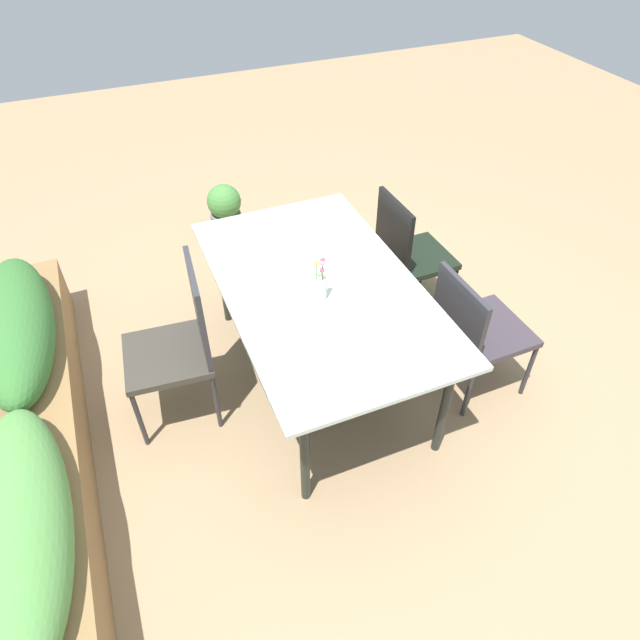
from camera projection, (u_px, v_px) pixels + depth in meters
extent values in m
plane|color=#9E7F5B|center=(338.00, 381.00, 3.61)|extent=(12.00, 12.00, 0.00)
cube|color=silver|center=(320.00, 287.00, 3.15)|extent=(1.81, 1.06, 0.03)
cube|color=#232823|center=(320.00, 291.00, 3.17)|extent=(1.77, 1.04, 0.02)
cylinder|color=#232823|center=(444.00, 407.00, 2.99)|extent=(0.05, 0.05, 0.73)
cylinder|color=#232823|center=(330.00, 253.00, 4.05)|extent=(0.05, 0.05, 0.73)
cylinder|color=#232823|center=(305.00, 456.00, 2.76)|extent=(0.05, 0.05, 0.73)
cylinder|color=#232823|center=(223.00, 279.00, 3.82)|extent=(0.05, 0.05, 0.73)
cube|color=#39323A|center=(485.00, 330.00, 3.33)|extent=(0.48, 0.48, 0.04)
cube|color=#2D2D33|center=(459.00, 313.00, 3.12)|extent=(0.46, 0.03, 0.41)
cylinder|color=#2D2D33|center=(486.00, 325.00, 3.70)|extent=(0.03, 0.03, 0.43)
cylinder|color=#2D2D33|center=(529.00, 370.00, 3.40)|extent=(0.03, 0.03, 0.43)
cylinder|color=#2D2D33|center=(429.00, 343.00, 3.57)|extent=(0.03, 0.03, 0.43)
cylinder|color=#2D2D33|center=(468.00, 391.00, 3.27)|extent=(0.03, 0.03, 0.43)
cube|color=#39362E|center=(167.00, 355.00, 3.15)|extent=(0.51, 0.51, 0.04)
cube|color=#2D2D33|center=(199.00, 310.00, 3.01)|extent=(0.45, 0.07, 0.54)
cylinder|color=#2D2D33|center=(140.00, 419.00, 3.10)|extent=(0.03, 0.03, 0.45)
cylinder|color=#2D2D33|center=(135.00, 366.00, 3.41)|extent=(0.03, 0.03, 0.45)
cylinder|color=#2D2D33|center=(216.00, 401.00, 3.20)|extent=(0.03, 0.03, 0.45)
cylinder|color=#2D2D33|center=(205.00, 351.00, 3.50)|extent=(0.03, 0.03, 0.45)
cube|color=black|center=(417.00, 257.00, 3.89)|extent=(0.45, 0.45, 0.04)
cube|color=black|center=(394.00, 234.00, 3.66)|extent=(0.43, 0.04, 0.48)
cylinder|color=black|center=(423.00, 260.00, 4.24)|extent=(0.03, 0.03, 0.42)
cylinder|color=black|center=(453.00, 291.00, 3.96)|extent=(0.03, 0.03, 0.42)
cylinder|color=black|center=(375.00, 273.00, 4.12)|extent=(0.03, 0.03, 0.42)
cylinder|color=black|center=(402.00, 306.00, 3.84)|extent=(0.03, 0.03, 0.42)
cylinder|color=silver|center=(320.00, 288.00, 3.02)|extent=(0.08, 0.08, 0.13)
cylinder|color=#47843D|center=(322.00, 275.00, 2.93)|extent=(0.01, 0.01, 0.16)
sphere|color=pink|center=(322.00, 263.00, 2.88)|extent=(0.04, 0.04, 0.04)
cylinder|color=#47843D|center=(322.00, 278.00, 2.95)|extent=(0.01, 0.01, 0.11)
sphere|color=#DB4C56|center=(322.00, 270.00, 2.91)|extent=(0.03, 0.03, 0.03)
cylinder|color=#47843D|center=(316.00, 274.00, 2.95)|extent=(0.01, 0.01, 0.14)
sphere|color=#EFCC4C|center=(316.00, 264.00, 2.90)|extent=(0.03, 0.03, 0.03)
cylinder|color=#47843D|center=(323.00, 273.00, 2.93)|extent=(0.01, 0.01, 0.17)
sphere|color=#DB4C56|center=(323.00, 260.00, 2.87)|extent=(0.03, 0.03, 0.03)
cube|color=olive|center=(38.00, 447.00, 3.01)|extent=(2.97, 0.47, 0.39)
ellipsoid|color=#569347|center=(20.00, 528.00, 2.35)|extent=(1.33, 0.42, 0.36)
ellipsoid|color=#387233|center=(16.00, 327.00, 3.25)|extent=(1.33, 0.42, 0.40)
cylinder|color=slate|center=(227.00, 226.00, 4.75)|extent=(0.26, 0.26, 0.25)
sphere|color=#47843D|center=(224.00, 201.00, 4.59)|extent=(0.28, 0.28, 0.28)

